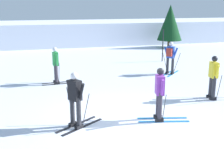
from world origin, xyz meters
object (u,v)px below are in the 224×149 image
(skier_black, at_px, (75,98))
(conifer_far_left, at_px, (170,23))
(skier_blue, at_px, (170,56))
(trail_marker_pole, at_px, (163,45))
(skier_yellow, at_px, (213,76))
(skier_purple, at_px, (160,93))
(skier_green, at_px, (56,64))

(skier_black, height_order, conifer_far_left, conifer_far_left)
(skier_blue, xyz_separation_m, trail_marker_pole, (1.10, 3.29, 0.07))
(trail_marker_pole, xyz_separation_m, conifer_far_left, (3.14, 5.42, 1.07))
(skier_yellow, relative_size, conifer_far_left, 0.48)
(skier_yellow, height_order, conifer_far_left, conifer_far_left)
(trail_marker_pole, height_order, conifer_far_left, conifer_far_left)
(skier_yellow, height_order, skier_black, same)
(skier_black, distance_m, conifer_far_left, 17.28)
(skier_black, bearing_deg, trail_marker_pole, 51.74)
(conifer_far_left, bearing_deg, skier_blue, -115.95)
(skier_yellow, distance_m, skier_blue, 4.14)
(skier_purple, height_order, trail_marker_pole, trail_marker_pole)
(skier_green, bearing_deg, conifer_far_left, 41.61)
(skier_purple, relative_size, skier_blue, 1.00)
(skier_green, xyz_separation_m, trail_marker_pole, (7.01, 3.59, 0.11))
(skier_blue, relative_size, skier_black, 1.00)
(skier_purple, distance_m, conifer_far_left, 16.04)
(skier_purple, height_order, skier_blue, same)
(skier_blue, distance_m, conifer_far_left, 9.76)
(skier_yellow, distance_m, trail_marker_pole, 7.55)
(skier_purple, bearing_deg, skier_blue, 60.63)
(skier_black, relative_size, conifer_far_left, 0.48)
(skier_green, bearing_deg, trail_marker_pole, 27.12)
(skier_green, height_order, skier_blue, same)
(skier_black, bearing_deg, conifer_far_left, 54.72)
(trail_marker_pole, bearing_deg, skier_green, -152.88)
(skier_purple, height_order, skier_black, same)
(skier_black, distance_m, trail_marker_pole, 11.02)
(conifer_far_left, bearing_deg, skier_green, -138.39)
(skier_purple, bearing_deg, trail_marker_pole, 64.47)
(skier_purple, height_order, skier_green, same)
(skier_green, relative_size, skier_black, 1.00)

